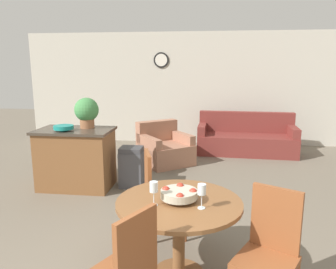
{
  "coord_description": "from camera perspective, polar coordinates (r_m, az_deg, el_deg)",
  "views": [
    {
      "loc": [
        0.56,
        -1.82,
        1.88
      ],
      "look_at": [
        -0.0,
        2.68,
        0.94
      ],
      "focal_mm": 35.0,
      "sensor_mm": 36.0,
      "label": 1
    }
  ],
  "objects": [
    {
      "name": "dining_table",
      "position": [
        2.97,
        1.92,
        -14.41
      ],
      "size": [
        1.1,
        1.1,
        0.74
      ],
      "color": "brown",
      "rests_on": "ground_plane"
    },
    {
      "name": "armchair",
      "position": [
        6.48,
        -0.66,
        -2.58
      ],
      "size": [
        1.23,
        1.24,
        0.8
      ],
      "rotation": [
        0.0,
        0.0,
        0.65
      ],
      "color": "#A87056",
      "rests_on": "ground_plane"
    },
    {
      "name": "fruit_bowl",
      "position": [
        2.88,
        1.97,
        -10.28
      ],
      "size": [
        0.32,
        0.32,
        0.12
      ],
      "color": "#B7B29E",
      "rests_on": "dining_table"
    },
    {
      "name": "trash_bin",
      "position": [
        5.24,
        -6.35,
        -5.66
      ],
      "size": [
        0.36,
        0.32,
        0.64
      ],
      "color": "#47474C",
      "rests_on": "ground_plane"
    },
    {
      "name": "wine_glass_right",
      "position": [
        2.71,
        5.91,
        -9.67
      ],
      "size": [
        0.07,
        0.07,
        0.21
      ],
      "color": "silver",
      "rests_on": "dining_table"
    },
    {
      "name": "teal_bowl",
      "position": [
        5.14,
        -17.73,
        1.18
      ],
      "size": [
        0.3,
        0.3,
        0.08
      ],
      "color": "teal",
      "rests_on": "kitchen_island"
    },
    {
      "name": "wall_back",
      "position": [
        8.13,
        3.19,
        8.01
      ],
      "size": [
        8.0,
        0.09,
        2.7
      ],
      "color": "beige",
      "rests_on": "ground_plane"
    },
    {
      "name": "wine_glass_left",
      "position": [
        2.76,
        -2.51,
        -9.28
      ],
      "size": [
        0.07,
        0.07,
        0.21
      ],
      "color": "silver",
      "rests_on": "dining_table"
    },
    {
      "name": "dining_chair_far_side",
      "position": [
        3.68,
        -1.76,
        -9.82
      ],
      "size": [
        0.52,
        0.52,
        0.97
      ],
      "rotation": [
        0.0,
        0.0,
        5.0
      ],
      "color": "brown",
      "rests_on": "ground_plane"
    },
    {
      "name": "potted_plant",
      "position": [
        5.26,
        -13.99,
        3.94
      ],
      "size": [
        0.38,
        0.38,
        0.47
      ],
      "color": "#A36642",
      "rests_on": "kitchen_island"
    },
    {
      "name": "couch",
      "position": [
        7.43,
        13.43,
        -0.88
      ],
      "size": [
        2.13,
        0.95,
        0.88
      ],
      "rotation": [
        0.0,
        0.0,
        -0.04
      ],
      "color": "maroon",
      "rests_on": "ground_plane"
    },
    {
      "name": "dining_chair_near_right",
      "position": [
        2.76,
        17.28,
        -18.19
      ],
      "size": [
        0.57,
        0.57,
        0.97
      ],
      "rotation": [
        0.0,
        0.0,
        8.93
      ],
      "color": "brown",
      "rests_on": "ground_plane"
    },
    {
      "name": "kitchen_island",
      "position": [
        5.33,
        -15.71,
        -4.03
      ],
      "size": [
        1.15,
        0.72,
        0.94
      ],
      "color": "brown",
      "rests_on": "ground_plane"
    }
  ]
}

